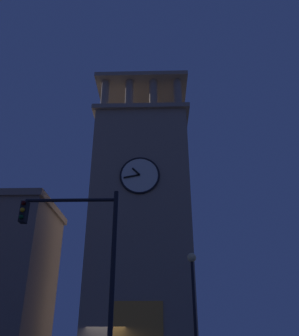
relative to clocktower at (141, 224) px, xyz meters
The scene contains 3 objects.
clocktower is the anchor object (origin of this frame).
traffic_signal_near 16.81m from the clocktower, 86.07° to the left, with size 3.35×0.41×6.48m.
street_lamp 11.86m from the clocktower, 107.20° to the left, with size 0.44×0.44×5.64m.
Camera 1 is at (-3.37, 23.19, 1.84)m, focal length 37.44 mm.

